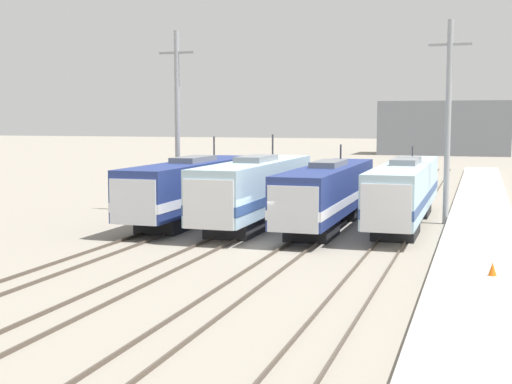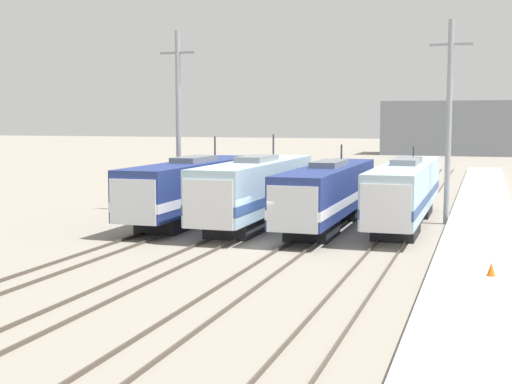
# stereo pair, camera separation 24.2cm
# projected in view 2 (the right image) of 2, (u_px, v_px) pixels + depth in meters

# --- Properties ---
(ground_plane) EXTENTS (400.00, 400.00, 0.00)m
(ground_plane) POSITION_uv_depth(u_px,v_px,m) (256.00, 246.00, 37.31)
(ground_plane) COLOR gray
(rail_pair_far_left) EXTENTS (1.51, 120.00, 0.15)m
(rail_pair_far_left) POSITION_uv_depth(u_px,v_px,m) (142.00, 238.00, 39.34)
(rail_pair_far_left) COLOR #4C4238
(rail_pair_far_left) RESTS_ON ground_plane
(rail_pair_center_left) EXTENTS (1.51, 120.00, 0.15)m
(rail_pair_center_left) POSITION_uv_depth(u_px,v_px,m) (217.00, 242.00, 37.98)
(rail_pair_center_left) COLOR #4C4238
(rail_pair_center_left) RESTS_ON ground_plane
(rail_pair_center_right) EXTENTS (1.51, 120.00, 0.15)m
(rail_pair_center_right) POSITION_uv_depth(u_px,v_px,m) (297.00, 247.00, 36.63)
(rail_pair_center_right) COLOR #4C4238
(rail_pair_center_right) RESTS_ON ground_plane
(rail_pair_far_right) EXTENTS (1.51, 120.00, 0.15)m
(rail_pair_far_right) POSITION_uv_depth(u_px,v_px,m) (384.00, 252.00, 35.28)
(rail_pair_far_right) COLOR #4C4238
(rail_pair_far_right) RESTS_ON ground_plane
(locomotive_far_left) EXTENTS (3.00, 17.05, 5.40)m
(locomotive_far_left) POSITION_uv_depth(u_px,v_px,m) (191.00, 189.00, 45.63)
(locomotive_far_left) COLOR black
(locomotive_far_left) RESTS_ON ground_plane
(locomotive_center_left) EXTENTS (3.05, 16.51, 5.59)m
(locomotive_center_left) POSITION_uv_depth(u_px,v_px,m) (254.00, 190.00, 43.79)
(locomotive_center_left) COLOR #232326
(locomotive_center_left) RESTS_ON ground_plane
(locomotive_center_right) EXTENTS (2.89, 17.45, 4.93)m
(locomotive_center_right) POSITION_uv_depth(u_px,v_px,m) (327.00, 194.00, 43.20)
(locomotive_center_right) COLOR black
(locomotive_center_right) RESTS_ON ground_plane
(locomotive_far_right) EXTENTS (2.80, 19.20, 4.76)m
(locomotive_far_right) POSITION_uv_depth(u_px,v_px,m) (405.00, 191.00, 44.02)
(locomotive_far_right) COLOR #232326
(locomotive_far_right) RESTS_ON ground_plane
(catenary_tower_left) EXTENTS (2.62, 0.36, 12.71)m
(catenary_tower_left) POSITION_uv_depth(u_px,v_px,m) (178.00, 120.00, 49.96)
(catenary_tower_left) COLOR gray
(catenary_tower_left) RESTS_ON ground_plane
(catenary_tower_right) EXTENTS (2.62, 0.36, 12.71)m
(catenary_tower_right) POSITION_uv_depth(u_px,v_px,m) (449.00, 120.00, 44.34)
(catenary_tower_right) COLOR gray
(catenary_tower_right) RESTS_ON ground_plane
(platform) EXTENTS (4.00, 120.00, 0.43)m
(platform) POSITION_uv_depth(u_px,v_px,m) (480.00, 254.00, 33.86)
(platform) COLOR #B7B5AD
(platform) RESTS_ON ground_plane
(traffic_cone) EXTENTS (0.34, 0.34, 0.53)m
(traffic_cone) POSITION_uv_depth(u_px,v_px,m) (491.00, 269.00, 28.22)
(traffic_cone) COLOR orange
(traffic_cone) RESTS_ON platform
(depot_building) EXTENTS (23.14, 12.12, 9.76)m
(depot_building) POSITION_uv_depth(u_px,v_px,m) (448.00, 128.00, 131.04)
(depot_building) COLOR gray
(depot_building) RESTS_ON ground_plane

